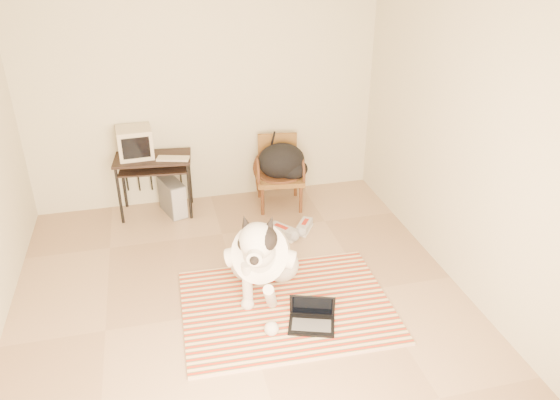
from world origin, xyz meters
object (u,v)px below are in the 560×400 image
object	(u,v)px
pc_tower	(173,197)
dog	(262,256)
rattan_chair	(279,172)
computer_desk	(153,166)
laptop	(312,317)
crt_monitor	(135,142)
backpack	(283,162)

from	to	relation	value
pc_tower	dog	bearing A→B (deg)	-68.42
rattan_chair	computer_desk	bearing A→B (deg)	176.33
laptop	crt_monitor	distance (m)	2.84
computer_desk	pc_tower	distance (m)	0.43
dog	rattan_chair	world-z (taller)	dog
computer_desk	rattan_chair	distance (m)	1.44
rattan_chair	backpack	distance (m)	0.17
crt_monitor	rattan_chair	size ratio (longest dim) A/B	0.48
rattan_chair	pc_tower	bearing A→B (deg)	177.57
crt_monitor	rattan_chair	bearing A→B (deg)	-6.00
computer_desk	crt_monitor	bearing A→B (deg)	155.75
backpack	crt_monitor	bearing A→B (deg)	171.46
computer_desk	laptop	bearing A→B (deg)	-63.54
pc_tower	backpack	xyz separation A→B (m)	(1.28, -0.13, 0.36)
dog	computer_desk	distance (m)	1.97
laptop	crt_monitor	size ratio (longest dim) A/B	1.15
laptop	pc_tower	world-z (taller)	pc_tower
laptop	pc_tower	xyz separation A→B (m)	(-0.98, 2.28, 0.11)
computer_desk	backpack	world-z (taller)	backpack
laptop	backpack	world-z (taller)	backpack
backpack	computer_desk	bearing A→B (deg)	173.42
laptop	dog	bearing A→B (deg)	118.24
laptop	backpack	distance (m)	2.22
dog	laptop	world-z (taller)	dog
dog	pc_tower	bearing A→B (deg)	111.58
dog	pc_tower	size ratio (longest dim) A/B	2.89
pc_tower	backpack	bearing A→B (deg)	-5.77
laptop	computer_desk	bearing A→B (deg)	116.46
dog	crt_monitor	bearing A→B (deg)	119.11
dog	crt_monitor	xyz separation A→B (m)	(-1.02, 1.84, 0.47)
dog	crt_monitor	distance (m)	2.16
laptop	rattan_chair	size ratio (longest dim) A/B	0.55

